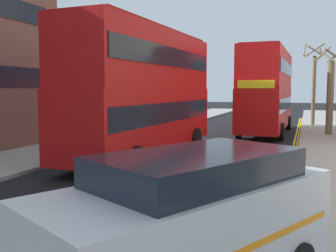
{
  "coord_description": "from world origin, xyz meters",
  "views": [
    {
      "loc": [
        4.82,
        -1.1,
        3.02
      ],
      "look_at": [
        0.5,
        11.0,
        1.8
      ],
      "focal_mm": 41.5,
      "sensor_mm": 36.0,
      "label": 1
    }
  ],
  "objects": [
    {
      "name": "street_tree_near",
      "position": [
        6.24,
        25.68,
        2.79
      ],
      "size": [
        1.98,
        1.86,
        5.8
      ],
      "color": "#6B6047",
      "rests_on": "sidewalk_right"
    },
    {
      "name": "sidewalk_left",
      "position": [
        -6.5,
        16.0,
        0.07
      ],
      "size": [
        4.0,
        80.0,
        0.14
      ],
      "primitive_type": "cube",
      "color": "#9E9991",
      "rests_on": "ground"
    },
    {
      "name": "street_tree_mid",
      "position": [
        5.31,
        32.41,
        3.39
      ],
      "size": [
        1.62,
        1.6,
        6.67
      ],
      "color": "#6B6047",
      "rests_on": "sidewalk_right"
    },
    {
      "name": "kerb_line_outer",
      "position": [
        4.4,
        14.0,
        0.0
      ],
      "size": [
        0.1,
        56.0,
        0.01
      ],
      "primitive_type": "cube",
      "color": "yellow",
      "rests_on": "ground"
    },
    {
      "name": "kerb_line_inner",
      "position": [
        4.24,
        14.0,
        0.0
      ],
      "size": [
        0.1,
        56.0,
        0.01
      ],
      "primitive_type": "cube",
      "color": "yellow",
      "rests_on": "ground"
    },
    {
      "name": "double_decker_bus_oncoming",
      "position": [
        2.29,
        25.88,
        3.03
      ],
      "size": [
        2.96,
        10.85,
        5.64
      ],
      "color": "#B20F0F",
      "rests_on": "ground"
    },
    {
      "name": "double_decker_bus_away",
      "position": [
        -1.9,
        14.69,
        3.03
      ],
      "size": [
        3.18,
        10.91,
        5.64
      ],
      "color": "#B20F0F",
      "rests_on": "ground"
    },
    {
      "name": "taxi_minivan",
      "position": [
        3.25,
        4.03,
        1.07
      ],
      "size": [
        3.88,
        5.13,
        2.12
      ],
      "color": "silver",
      "rests_on": "ground"
    }
  ]
}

